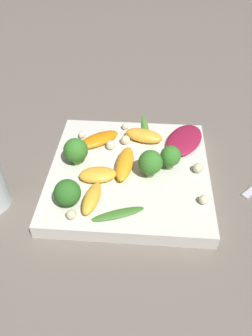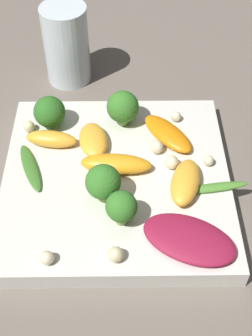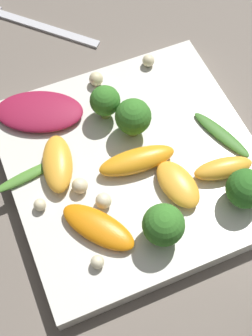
# 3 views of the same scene
# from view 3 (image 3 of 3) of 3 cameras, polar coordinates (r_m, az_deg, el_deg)

# --- Properties ---
(ground_plane) EXTENTS (2.40, 2.40, 0.00)m
(ground_plane) POSITION_cam_3_polar(r_m,az_deg,el_deg) (0.51, 0.93, -0.28)
(ground_plane) COLOR #6B6056
(plate) EXTENTS (0.26, 0.26, 0.02)m
(plate) POSITION_cam_3_polar(r_m,az_deg,el_deg) (0.50, 0.95, 0.37)
(plate) COLOR silver
(plate) RESTS_ON ground_plane
(fork) EXTENTS (0.14, 0.14, 0.01)m
(fork) POSITION_cam_3_polar(r_m,az_deg,el_deg) (0.66, -12.99, 17.32)
(fork) COLOR silver
(fork) RESTS_ON ground_plane
(radicchio_leaf_0) EXTENTS (0.09, 0.11, 0.01)m
(radicchio_leaf_0) POSITION_cam_3_polar(r_m,az_deg,el_deg) (0.52, -10.52, 6.80)
(radicchio_leaf_0) COLOR maroon
(radicchio_leaf_0) RESTS_ON plate
(orange_segment_0) EXTENTS (0.08, 0.07, 0.01)m
(orange_segment_0) POSITION_cam_3_polar(r_m,az_deg,el_deg) (0.45, -3.41, -7.20)
(orange_segment_0) COLOR orange
(orange_segment_0) RESTS_ON plate
(orange_segment_1) EXTENTS (0.07, 0.05, 0.02)m
(orange_segment_1) POSITION_cam_3_polar(r_m,az_deg,el_deg) (0.48, -8.35, 0.54)
(orange_segment_1) COLOR #FCAD33
(orange_segment_1) RESTS_ON plate
(orange_segment_2) EXTENTS (0.03, 0.06, 0.02)m
(orange_segment_2) POSITION_cam_3_polar(r_m,az_deg,el_deg) (0.48, 11.77, -0.04)
(orange_segment_2) COLOR #FCAD33
(orange_segment_2) RESTS_ON plate
(orange_segment_3) EXTENTS (0.03, 0.08, 0.02)m
(orange_segment_3) POSITION_cam_3_polar(r_m,az_deg,el_deg) (0.47, 1.02, 0.80)
(orange_segment_3) COLOR orange
(orange_segment_3) RESTS_ON plate
(orange_segment_4) EXTENTS (0.06, 0.04, 0.02)m
(orange_segment_4) POSITION_cam_3_polar(r_m,az_deg,el_deg) (0.47, 6.34, -1.97)
(orange_segment_4) COLOR #FCAD33
(orange_segment_4) RESTS_ON plate
(broccoli_floret_0) EXTENTS (0.04, 0.04, 0.05)m
(broccoli_floret_0) POSITION_cam_3_polar(r_m,az_deg,el_deg) (0.48, 0.88, 6.21)
(broccoli_floret_0) COLOR #7A9E51
(broccoli_floret_0) RESTS_ON plate
(broccoli_floret_1) EXTENTS (0.03, 0.03, 0.04)m
(broccoli_floret_1) POSITION_cam_3_polar(r_m,az_deg,el_deg) (0.50, -2.57, 8.13)
(broccoli_floret_1) COLOR #7A9E51
(broccoli_floret_1) RESTS_ON plate
(broccoli_floret_2) EXTENTS (0.04, 0.04, 0.05)m
(broccoli_floret_2) POSITION_cam_3_polar(r_m,az_deg,el_deg) (0.43, 4.59, -6.97)
(broccoli_floret_2) COLOR #7A9E51
(broccoli_floret_2) RESTS_ON plate
(broccoli_floret_3) EXTENTS (0.04, 0.04, 0.04)m
(broccoli_floret_3) POSITION_cam_3_polar(r_m,az_deg,el_deg) (0.46, 14.39, -2.47)
(broccoli_floret_3) COLOR #84AD5B
(broccoli_floret_3) RESTS_ON plate
(arugula_sprig_0) EXTENTS (0.08, 0.04, 0.01)m
(arugula_sprig_0) POSITION_cam_3_polar(r_m,az_deg,el_deg) (0.51, 11.56, 4.02)
(arugula_sprig_0) COLOR #3D7528
(arugula_sprig_0) RESTS_ON plate
(arugula_sprig_1) EXTENTS (0.02, 0.08, 0.01)m
(arugula_sprig_1) POSITION_cam_3_polar(r_m,az_deg,el_deg) (0.48, -11.91, -0.92)
(arugula_sprig_1) COLOR #518E33
(arugula_sprig_1) RESTS_ON plate
(macadamia_nut_0) EXTENTS (0.02, 0.02, 0.02)m
(macadamia_nut_0) POSITION_cam_3_polar(r_m,az_deg,el_deg) (0.46, -5.64, -2.16)
(macadamia_nut_0) COLOR beige
(macadamia_nut_0) RESTS_ON plate
(macadamia_nut_1) EXTENTS (0.02, 0.02, 0.02)m
(macadamia_nut_1) POSITION_cam_3_polar(r_m,az_deg,el_deg) (0.46, -2.76, -4.00)
(macadamia_nut_1) COLOR beige
(macadamia_nut_1) RESTS_ON plate
(macadamia_nut_2) EXTENTS (0.01, 0.01, 0.01)m
(macadamia_nut_2) POSITION_cam_3_polar(r_m,az_deg,el_deg) (0.56, 2.75, 12.94)
(macadamia_nut_2) COLOR beige
(macadamia_nut_2) RESTS_ON plate
(macadamia_nut_4) EXTENTS (0.01, 0.01, 0.01)m
(macadamia_nut_4) POSITION_cam_3_polar(r_m,az_deg,el_deg) (0.46, -10.45, -4.43)
(macadamia_nut_4) COLOR beige
(macadamia_nut_4) RESTS_ON plate
(macadamia_nut_5) EXTENTS (0.02, 0.02, 0.02)m
(macadamia_nut_5) POSITION_cam_3_polar(r_m,az_deg,el_deg) (0.54, -3.61, 10.81)
(macadamia_nut_5) COLOR beige
(macadamia_nut_5) RESTS_ON plate
(macadamia_nut_6) EXTENTS (0.01, 0.01, 0.01)m
(macadamia_nut_6) POSITION_cam_3_polar(r_m,az_deg,el_deg) (0.44, -3.50, -11.37)
(macadamia_nut_6) COLOR beige
(macadamia_nut_6) RESTS_ON plate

